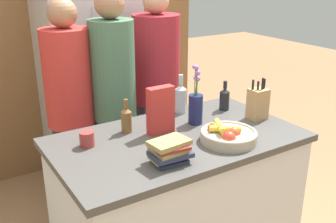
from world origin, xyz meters
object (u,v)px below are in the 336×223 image
cereal_box (161,110)px  person_in_red_tee (157,85)px  bottle_vinegar (224,99)px  person_in_blue (114,97)px  bottle_wine (126,119)px  bottle_oil (181,98)px  coffee_mug (87,139)px  person_at_sink (71,105)px  flower_vase (196,106)px  book_stack (169,151)px  refrigerator (90,75)px  knife_block (258,103)px  fruit_bowl (228,135)px

cereal_box → person_in_red_tee: person_in_red_tee is taller
bottle_vinegar → person_in_blue: size_ratio=0.12×
bottle_wine → bottle_vinegar: bearing=-0.8°
bottle_oil → bottle_vinegar: (0.28, -0.11, -0.02)m
coffee_mug → bottle_vinegar: bottle_vinegar is taller
bottle_vinegar → bottle_oil: bearing=157.8°
bottle_vinegar → person_in_blue: person_in_blue is taller
bottle_wine → person_in_red_tee: person_in_red_tee is taller
cereal_box → person_at_sink: (-0.29, 0.73, -0.14)m
bottle_vinegar → person_at_sink: size_ratio=0.12×
coffee_mug → person_at_sink: size_ratio=0.06×
coffee_mug → bottle_oil: bottle_oil is taller
flower_vase → book_stack: bearing=-139.6°
flower_vase → bottle_wine: bearing=166.1°
flower_vase → cereal_box: flower_vase is taller
person_in_blue → refrigerator: bearing=62.7°
knife_block → person_in_red_tee: 0.94m
cereal_box → bottle_oil: cereal_box is taller
person_in_red_tee → coffee_mug: bearing=-132.6°
refrigerator → fruit_bowl: refrigerator is taller
knife_block → person_at_sink: size_ratio=0.16×
refrigerator → cereal_box: size_ratio=6.83×
flower_vase → person_in_red_tee: bearing=77.1°
cereal_box → bottle_vinegar: 0.58m
coffee_mug → bottle_wine: bearing=11.9°
bottle_vinegar → bottle_wine: bearing=179.2°
bottle_oil → person_at_sink: size_ratio=0.16×
fruit_bowl → cereal_box: size_ratio=1.13×
cereal_box → bottle_wine: 0.21m
book_stack → bottle_oil: 0.71m
knife_block → flower_vase: size_ratio=0.73×
refrigerator → bottle_wine: 1.29m
knife_block → flower_vase: (-0.38, 0.14, 0.01)m
knife_block → person_at_sink: 1.27m
bottle_wine → person_in_red_tee: bearing=48.1°
flower_vase → person_at_sink: size_ratio=0.22×
bottle_wine → refrigerator: bearing=77.9°
person_in_red_tee → cereal_box: bearing=-111.6°
flower_vase → person_in_blue: person_in_blue is taller
person_at_sink → book_stack: bearing=-78.5°
flower_vase → cereal_box: (-0.26, -0.01, 0.02)m
refrigerator → flower_vase: bearing=-83.7°
cereal_box → person_in_red_tee: bearing=60.9°
fruit_bowl → knife_block: bearing=24.0°
fruit_bowl → person_at_sink: size_ratio=0.19×
refrigerator → bottle_oil: 1.17m
coffee_mug → person_at_sink: bearing=78.4°
person_in_blue → person_in_red_tee: (0.44, 0.16, -0.02)m
flower_vase → refrigerator: bearing=96.3°
refrigerator → fruit_bowl: 1.68m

